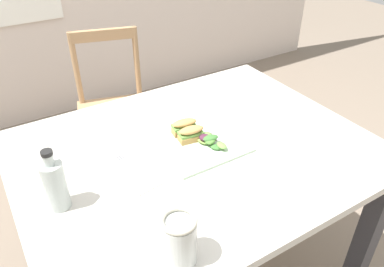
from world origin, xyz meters
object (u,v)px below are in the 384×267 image
at_px(sandwich_half_back, 184,126).
at_px(bottle_cold_brew, 56,187).
at_px(plate_lunch, 198,142).
at_px(fork_on_napkin, 129,167).
at_px(dining_table, 196,174).
at_px(chair_wooden_far, 114,110).
at_px(mason_jar_iced_tea, 179,241).
at_px(sandwich_half_front, 191,133).

distance_m(sandwich_half_back, bottle_cold_brew, 0.52).
relative_size(plate_lunch, fork_on_napkin, 1.60).
distance_m(dining_table, chair_wooden_far, 0.91).
bearing_deg(mason_jar_iced_tea, chair_wooden_far, 76.78).
height_order(bottle_cold_brew, mason_jar_iced_tea, bottle_cold_brew).
bearing_deg(bottle_cold_brew, fork_on_napkin, 12.28).
xyz_separation_m(chair_wooden_far, bottle_cold_brew, (-0.50, -0.93, 0.36)).
xyz_separation_m(sandwich_half_back, bottle_cold_brew, (-0.50, -0.13, 0.03)).
xyz_separation_m(chair_wooden_far, sandwich_half_back, (-0.00, -0.80, 0.33)).
bearing_deg(sandwich_half_back, plate_lunch, -80.01).
height_order(dining_table, plate_lunch, plate_lunch).
bearing_deg(sandwich_half_front, sandwich_half_back, 86.05).
distance_m(chair_wooden_far, sandwich_half_front, 0.92).
distance_m(fork_on_napkin, bottle_cold_brew, 0.25).
xyz_separation_m(plate_lunch, bottle_cold_brew, (-0.51, -0.06, 0.07)).
relative_size(chair_wooden_far, mason_jar_iced_tea, 6.14).
bearing_deg(plate_lunch, chair_wooden_far, 90.54).
relative_size(fork_on_napkin, mason_jar_iced_tea, 1.31).
bearing_deg(plate_lunch, sandwich_half_back, 99.99).
distance_m(plate_lunch, fork_on_napkin, 0.27).
bearing_deg(sandwich_half_front, chair_wooden_far, 89.44).
xyz_separation_m(dining_table, mason_jar_iced_tea, (-0.29, -0.38, 0.18)).
distance_m(chair_wooden_far, mason_jar_iced_tea, 1.36).
height_order(dining_table, sandwich_half_back, sandwich_half_back).
bearing_deg(fork_on_napkin, sandwich_half_back, 16.39).
height_order(sandwich_half_front, mason_jar_iced_tea, mason_jar_iced_tea).
bearing_deg(dining_table, chair_wooden_far, 89.19).
xyz_separation_m(dining_table, fork_on_napkin, (-0.25, 0.02, 0.12)).
height_order(plate_lunch, fork_on_napkin, plate_lunch).
relative_size(chair_wooden_far, bottle_cold_brew, 4.38).
relative_size(sandwich_half_front, fork_on_napkin, 0.53).
xyz_separation_m(chair_wooden_far, mason_jar_iced_tea, (-0.30, -1.27, 0.36)).
distance_m(dining_table, sandwich_half_back, 0.18).
relative_size(chair_wooden_far, plate_lunch, 2.93).
xyz_separation_m(sandwich_half_front, fork_on_napkin, (-0.25, -0.02, -0.03)).
distance_m(plate_lunch, sandwich_half_front, 0.04).
relative_size(sandwich_half_back, bottle_cold_brew, 0.49).
height_order(chair_wooden_far, sandwich_half_front, chair_wooden_far).
xyz_separation_m(sandwich_half_back, mason_jar_iced_tea, (-0.29, -0.47, 0.03)).
distance_m(fork_on_napkin, mason_jar_iced_tea, 0.40).
xyz_separation_m(sandwich_half_front, sandwich_half_back, (0.00, 0.05, 0.00)).
distance_m(sandwich_half_front, sandwich_half_back, 0.05).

